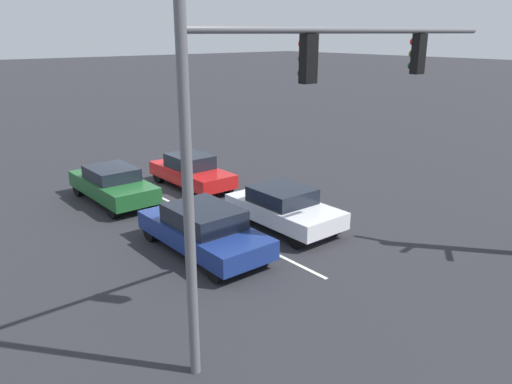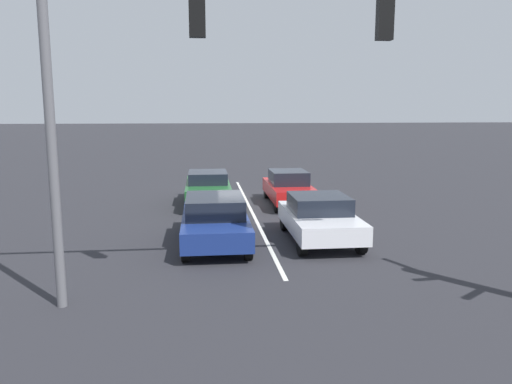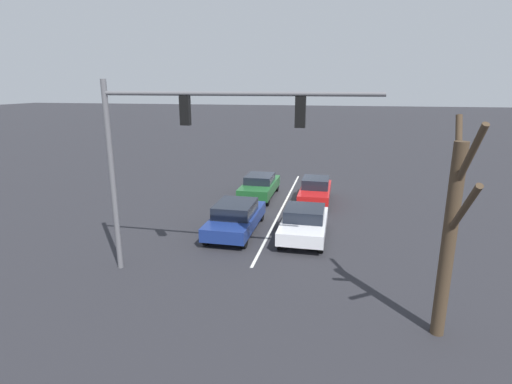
{
  "view_description": "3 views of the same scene",
  "coord_description": "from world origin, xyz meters",
  "px_view_note": "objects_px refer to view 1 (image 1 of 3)",
  "views": [
    {
      "loc": [
        9.23,
        18.34,
        6.39
      ],
      "look_at": [
        0.19,
        7.36,
        1.83
      ],
      "focal_mm": 35.0,
      "sensor_mm": 36.0,
      "label": 1
    },
    {
      "loc": [
        1.94,
        21.34,
        4.04
      ],
      "look_at": [
        0.45,
        7.7,
        1.74
      ],
      "focal_mm": 35.0,
      "sensor_mm": 36.0,
      "label": 2
    },
    {
      "loc": [
        -3.1,
        23.68,
        6.68
      ],
      "look_at": [
        0.61,
        6.51,
        1.99
      ],
      "focal_mm": 28.0,
      "sensor_mm": 36.0,
      "label": 3
    }
  ],
  "objects_px": {
    "car_white_leftlane_front": "(284,207)",
    "traffic_signal_gantry": "(298,106)",
    "car_navy_midlane_front": "(204,229)",
    "car_darkgreen_midlane_second": "(113,184)",
    "car_red_leftlane_second": "(191,171)"
  },
  "relations": [
    {
      "from": "car_navy_midlane_front",
      "to": "car_white_leftlane_front",
      "type": "bearing_deg",
      "value": 178.68
    },
    {
      "from": "car_white_leftlane_front",
      "to": "traffic_signal_gantry",
      "type": "height_order",
      "value": "traffic_signal_gantry"
    },
    {
      "from": "car_white_leftlane_front",
      "to": "car_darkgreen_midlane_second",
      "type": "bearing_deg",
      "value": -61.94
    },
    {
      "from": "car_red_leftlane_second",
      "to": "car_white_leftlane_front",
      "type": "bearing_deg",
      "value": 89.21
    },
    {
      "from": "car_navy_midlane_front",
      "to": "traffic_signal_gantry",
      "type": "distance_m",
      "value": 6.29
    },
    {
      "from": "car_white_leftlane_front",
      "to": "car_darkgreen_midlane_second",
      "type": "height_order",
      "value": "car_darkgreen_midlane_second"
    },
    {
      "from": "car_navy_midlane_front",
      "to": "car_red_leftlane_second",
      "type": "xyz_separation_m",
      "value": [
        -3.29,
        -5.88,
        -0.01
      ]
    },
    {
      "from": "car_navy_midlane_front",
      "to": "car_red_leftlane_second",
      "type": "bearing_deg",
      "value": -119.25
    },
    {
      "from": "car_white_leftlane_front",
      "to": "car_darkgreen_midlane_second",
      "type": "distance_m",
      "value": 7.09
    },
    {
      "from": "car_darkgreen_midlane_second",
      "to": "car_white_leftlane_front",
      "type": "bearing_deg",
      "value": 118.06
    },
    {
      "from": "car_white_leftlane_front",
      "to": "traffic_signal_gantry",
      "type": "relative_size",
      "value": 0.45
    },
    {
      "from": "car_navy_midlane_front",
      "to": "car_white_leftlane_front",
      "type": "relative_size",
      "value": 1.14
    },
    {
      "from": "car_navy_midlane_front",
      "to": "car_white_leftlane_front",
      "type": "xyz_separation_m",
      "value": [
        -3.21,
        0.07,
        -0.01
      ]
    },
    {
      "from": "car_red_leftlane_second",
      "to": "car_darkgreen_midlane_second",
      "type": "xyz_separation_m",
      "value": [
        3.42,
        -0.3,
        0.01
      ]
    },
    {
      "from": "car_white_leftlane_front",
      "to": "car_red_leftlane_second",
      "type": "height_order",
      "value": "car_red_leftlane_second"
    }
  ]
}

